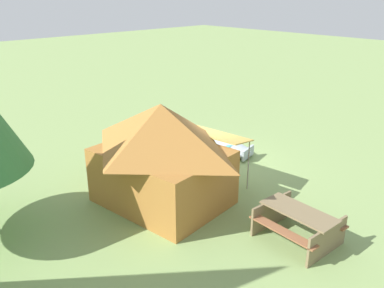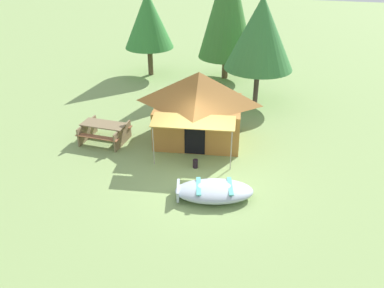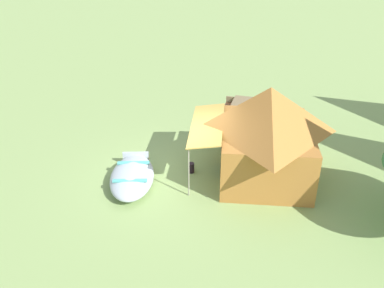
# 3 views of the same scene
# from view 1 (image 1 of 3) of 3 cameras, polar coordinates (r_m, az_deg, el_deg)

# --- Properties ---
(ground_plane) EXTENTS (80.00, 80.00, 0.00)m
(ground_plane) POSITION_cam_1_polar(r_m,az_deg,el_deg) (13.31, 2.33, -3.41)
(ground_plane) COLOR #829F5B
(beached_rowboat) EXTENTS (2.69, 1.81, 0.46)m
(beached_rowboat) POSITION_cam_1_polar(r_m,az_deg,el_deg) (14.45, 3.89, -0.38)
(beached_rowboat) COLOR #A5B2BD
(beached_rowboat) RESTS_ON ground_plane
(canvas_cabin_tent) EXTENTS (3.80, 3.94, 2.79)m
(canvas_cabin_tent) POSITION_cam_1_polar(r_m,az_deg,el_deg) (10.71, -4.23, -1.27)
(canvas_cabin_tent) COLOR #A56B2F
(canvas_cabin_tent) RESTS_ON ground_plane
(picnic_table) EXTENTS (1.83, 1.52, 0.77)m
(picnic_table) POSITION_cam_1_polar(r_m,az_deg,el_deg) (9.81, 14.74, -10.53)
(picnic_table) COLOR olive
(picnic_table) RESTS_ON ground_plane
(cooler_box) EXTENTS (0.56, 0.51, 0.31)m
(cooler_box) POSITION_cam_1_polar(r_m,az_deg,el_deg) (12.17, -2.85, -5.05)
(cooler_box) COLOR #238E68
(cooler_box) RESTS_ON ground_plane
(fuel_can) EXTENTS (0.25, 0.25, 0.32)m
(fuel_can) POSITION_cam_1_polar(r_m,az_deg,el_deg) (12.82, 2.30, -3.61)
(fuel_can) COLOR black
(fuel_can) RESTS_ON ground_plane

